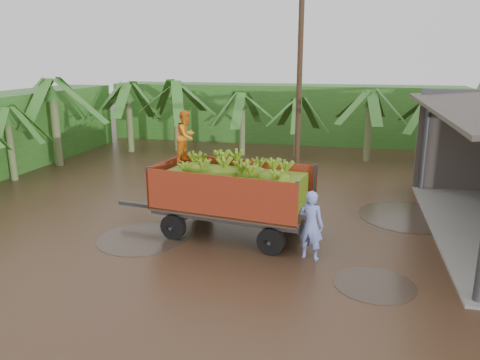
% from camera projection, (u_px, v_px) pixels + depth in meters
% --- Properties ---
extents(ground, '(100.00, 100.00, 0.00)m').
position_uv_depth(ground, '(270.00, 227.00, 15.07)').
color(ground, black).
rests_on(ground, ground).
extents(hedge_north, '(22.00, 3.00, 3.60)m').
position_uv_depth(hedge_north, '(282.00, 113.00, 30.11)').
color(hedge_north, '#2D661E').
rests_on(hedge_north, ground).
extents(banana_trailer, '(6.55, 2.90, 3.74)m').
position_uv_depth(banana_trailer, '(232.00, 191.00, 14.09)').
color(banana_trailer, red).
rests_on(banana_trailer, ground).
extents(man_blue, '(0.80, 0.64, 1.92)m').
position_uv_depth(man_blue, '(311.00, 225.00, 12.50)').
color(man_blue, '#7B90E1').
rests_on(man_blue, ground).
extents(utility_pole, '(1.20, 0.24, 8.38)m').
position_uv_depth(utility_pole, '(299.00, 82.00, 20.57)').
color(utility_pole, '#47301E').
rests_on(utility_pole, ground).
extents(banana_plants, '(24.25, 20.41, 4.41)m').
position_uv_depth(banana_plants, '(195.00, 130.00, 22.46)').
color(banana_plants, '#2D661E').
rests_on(banana_plants, ground).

